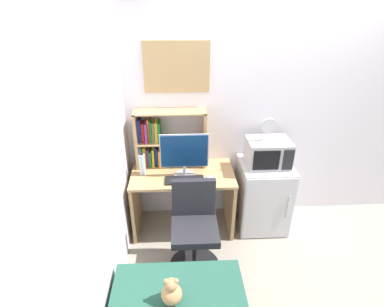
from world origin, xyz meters
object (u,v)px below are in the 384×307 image
Objects in this scene: keyboard at (184,180)px; desk_chair at (194,232)px; desk_fan at (268,128)px; hutch_bookshelf at (161,141)px; microwave at (268,153)px; monitor at (184,154)px; teddy_bear at (172,292)px; computer_mouse at (209,178)px; mini_fridge at (262,195)px; wall_corkboard at (177,67)px; water_bottle at (142,164)px.

desk_chair is (0.08, -0.41, -0.34)m from keyboard.
desk_fan is 0.27× the size of desk_chair.
hutch_bookshelf is 1.70× the size of microwave.
monitor reaches higher than teddy_bear.
monitor reaches higher than computer_mouse.
mini_fridge reaches higher than teddy_bear.
mini_fridge is (0.90, 0.18, -0.34)m from keyboard.
desk_fan is at bearing -16.90° from wall_corkboard.
microwave is at bearing 13.25° from computer_mouse.
keyboard is 0.89× the size of microwave.
water_bottle is at bearing -135.51° from hutch_bookshelf.
keyboard reaches higher than teddy_bear.
computer_mouse is at bearing -167.00° from mini_fridge.
desk_chair reaches higher than teddy_bear.
monitor is 2.17× the size of teddy_bear.
keyboard is at bearing 83.93° from teddy_bear.
mini_fridge is at bearing 4.47° from desk_fan.
keyboard is 1.60× the size of water_bottle.
keyboard is 1.01m from desk_fan.
monitor is 0.90m from microwave.
hutch_bookshelf is at bearing 134.02° from monitor.
teddy_bear is (0.12, -1.53, -0.48)m from hutch_bookshelf.
hutch_bookshelf reaches higher than desk_fan.
desk_chair is 1.38× the size of wall_corkboard.
keyboard is (0.25, -0.36, -0.28)m from hutch_bookshelf.
desk_chair is at bearing -81.02° from wall_corkboard.
teddy_bear is at bearing -127.23° from microwave.
mini_fridge reaches higher than keyboard.
computer_mouse is 0.58m from desk_chair.
microwave is 0.28m from desk_fan.
microwave is 0.67× the size of wall_corkboard.
desk_chair is at bearing -143.38° from desk_fan.
microwave is (1.15, -0.19, -0.07)m from hutch_bookshelf.
hutch_bookshelf reaches higher than teddy_bear.
computer_mouse is at bearing -33.38° from hutch_bookshelf.
teddy_bear is at bearing -107.90° from computer_mouse.
mini_fridge is at bearing -9.37° from hutch_bookshelf.
computer_mouse is at bearing -53.17° from wall_corkboard.
desk_fan is at bearing 0.13° from water_bottle.
water_bottle is (-0.45, 0.07, -0.14)m from monitor.
monitor reaches higher than water_bottle.
computer_mouse is 0.40× the size of teddy_bear.
microwave is at bearing 9.95° from desk_fan.
mini_fridge is 3.50× the size of teddy_bear.
desk_chair is (0.08, -0.52, -0.59)m from monitor.
desk_fan is at bearing -9.75° from hutch_bookshelf.
desk_fan reaches higher than desk_chair.
wall_corkboard reaches higher than keyboard.
keyboard is 1.73× the size of teddy_bear.
hutch_bookshelf is at bearing -155.03° from wall_corkboard.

